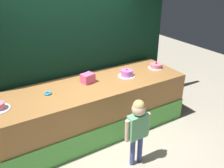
{
  "coord_description": "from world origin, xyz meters",
  "views": [
    {
      "loc": [
        -1.54,
        -2.75,
        2.71
      ],
      "look_at": [
        0.3,
        0.32,
        0.97
      ],
      "focal_mm": 37.46,
      "sensor_mm": 36.0,
      "label": 1
    }
  ],
  "objects_px": {
    "pink_box": "(88,78)",
    "cake_center": "(127,73)",
    "donut": "(48,93)",
    "cake_right": "(156,66)",
    "child_figure": "(138,124)"
  },
  "relations": [
    {
      "from": "pink_box",
      "to": "cake_center",
      "type": "distance_m",
      "value": 0.75
    },
    {
      "from": "child_figure",
      "to": "donut",
      "type": "distance_m",
      "value": 1.5
    },
    {
      "from": "donut",
      "to": "cake_right",
      "type": "distance_m",
      "value": 2.21
    },
    {
      "from": "donut",
      "to": "cake_center",
      "type": "xyz_separation_m",
      "value": [
        1.47,
        -0.06,
        0.04
      ]
    },
    {
      "from": "pink_box",
      "to": "cake_center",
      "type": "height_order",
      "value": "pink_box"
    },
    {
      "from": "child_figure",
      "to": "cake_right",
      "type": "bearing_deg",
      "value": 41.37
    },
    {
      "from": "child_figure",
      "to": "donut",
      "type": "xyz_separation_m",
      "value": [
        -0.93,
        1.15,
        0.24
      ]
    },
    {
      "from": "cake_center",
      "to": "cake_right",
      "type": "xyz_separation_m",
      "value": [
        0.74,
        0.03,
        -0.01
      ]
    },
    {
      "from": "pink_box",
      "to": "donut",
      "type": "bearing_deg",
      "value": -175.03
    },
    {
      "from": "cake_center",
      "to": "cake_right",
      "type": "relative_size",
      "value": 1.06
    },
    {
      "from": "child_figure",
      "to": "donut",
      "type": "relative_size",
      "value": 9.19
    },
    {
      "from": "pink_box",
      "to": "cake_center",
      "type": "relative_size",
      "value": 0.66
    },
    {
      "from": "donut",
      "to": "cake_right",
      "type": "height_order",
      "value": "cake_right"
    },
    {
      "from": "child_figure",
      "to": "pink_box",
      "type": "height_order",
      "value": "child_figure"
    },
    {
      "from": "child_figure",
      "to": "cake_center",
      "type": "distance_m",
      "value": 1.24
    }
  ]
}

